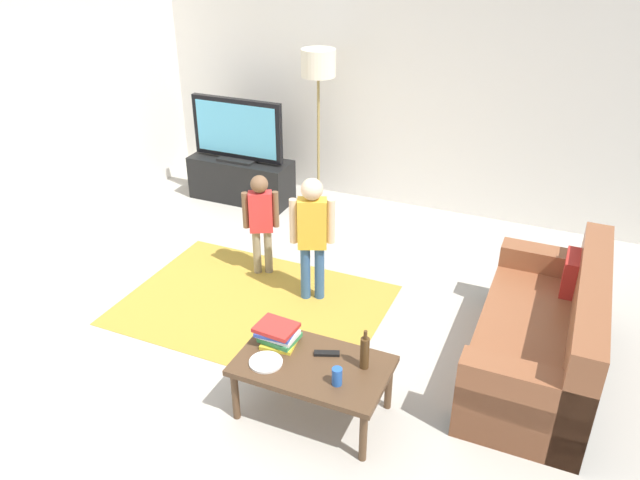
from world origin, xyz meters
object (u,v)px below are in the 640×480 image
object	(u,v)px
floor_lamp	(318,72)
plate	(266,362)
bottle	(365,352)
tv	(237,131)
child_near_tv	(261,216)
soda_can	(337,376)
tv_remote	(327,353)
book_stack	(278,334)
coffee_table	(313,369)
couch	(548,340)
child_center	(312,229)
tv_stand	(241,180)

from	to	relation	value
floor_lamp	plate	bearing A→B (deg)	-72.19
bottle	tv	bearing A→B (deg)	132.49
child_near_tv	soda_can	world-z (taller)	child_near_tv
bottle	tv_remote	xyz separation A→B (m)	(-0.27, 0.02, -0.11)
floor_lamp	book_stack	distance (m)	3.27
coffee_table	tv_remote	xyz separation A→B (m)	(0.05, 0.12, 0.06)
coffee_table	child_near_tv	bearing A→B (deg)	128.33
book_stack	bottle	distance (m)	0.62
couch	soda_can	distance (m)	1.67
tv	child_near_tv	world-z (taller)	tv
book_stack	tv_remote	distance (m)	0.36
tv_remote	plate	world-z (taller)	plate
tv	couch	world-z (taller)	tv
child_center	book_stack	bearing A→B (deg)	-76.74
couch	child_near_tv	world-z (taller)	child_near_tv
floor_lamp	child_center	size ratio (longest dim) A/B	1.58
floor_lamp	tv	bearing A→B (deg)	-169.35
couch	coffee_table	distance (m)	1.74
tv_stand	coffee_table	world-z (taller)	tv_stand
floor_lamp	plate	size ratio (longest dim) A/B	8.09
coffee_table	tv_remote	world-z (taller)	tv_remote
book_stack	floor_lamp	bearing A→B (deg)	108.65
floor_lamp	tv_remote	bearing A→B (deg)	-65.27
floor_lamp	book_stack	world-z (taller)	floor_lamp
book_stack	tv	bearing A→B (deg)	124.66
coffee_table	soda_can	bearing A→B (deg)	-28.61
plate	floor_lamp	bearing A→B (deg)	107.81
plate	child_near_tv	bearing A→B (deg)	119.23
tv	child_near_tv	size ratio (longest dim) A/B	1.12
coffee_table	couch	bearing A→B (deg)	37.46
tv	coffee_table	size ratio (longest dim) A/B	1.10
tv	soda_can	xyz separation A→B (m)	(2.43, -2.99, -0.37)
tv	bottle	bearing A→B (deg)	-47.51
floor_lamp	book_stack	bearing A→B (deg)	-71.35
floor_lamp	tv_stand	bearing A→B (deg)	-170.62
tv_stand	plate	world-z (taller)	tv_stand
tv	couch	size ratio (longest dim) A/B	0.61
tv	soda_can	world-z (taller)	tv
tv	tv_remote	xyz separation A→B (m)	(2.26, -2.75, -0.42)
soda_can	plate	bearing A→B (deg)	180.00
tv_stand	bottle	world-z (taller)	bottle
tv_stand	plate	size ratio (longest dim) A/B	5.45
tv_stand	tv_remote	size ratio (longest dim) A/B	7.06
bottle	soda_can	distance (m)	0.25
child_near_tv	plate	world-z (taller)	child_near_tv
coffee_table	tv_remote	bearing A→B (deg)	67.38
coffee_table	plate	size ratio (longest dim) A/B	4.55
child_near_tv	soda_can	bearing A→B (deg)	-49.05
child_center	soda_can	size ratio (longest dim) A/B	9.41
tv_stand	soda_can	distance (m)	3.88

